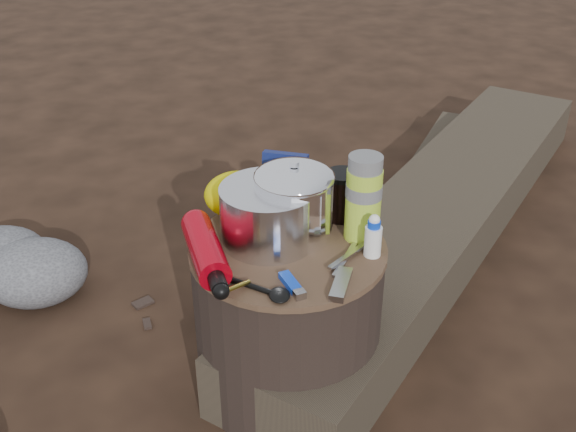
{
  "coord_description": "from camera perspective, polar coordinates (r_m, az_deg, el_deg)",
  "views": [
    {
      "loc": [
        -0.15,
        -1.26,
        1.22
      ],
      "look_at": [
        0.0,
        0.0,
        0.48
      ],
      "focal_mm": 42.62,
      "sensor_mm": 36.0,
      "label": 1
    }
  ],
  "objects": [
    {
      "name": "foil_windscreen",
      "position": [
        1.5,
        -1.64,
        0.14
      ],
      "size": [
        0.21,
        0.21,
        0.13
      ],
      "primitive_type": "cylinder",
      "color": "silver",
      "rests_on": "stump"
    },
    {
      "name": "fuel_bottle",
      "position": [
        1.45,
        -6.91,
        -2.77
      ],
      "size": [
        0.12,
        0.29,
        0.07
      ],
      "primitive_type": null,
      "rotation": [
        0.0,
        0.0,
        0.18
      ],
      "color": "#B30313",
      "rests_on": "stump"
    },
    {
      "name": "stuff_sack",
      "position": [
        1.61,
        -4.2,
        1.8
      ],
      "size": [
        0.16,
        0.13,
        0.11
      ],
      "primitive_type": "ellipsoid",
      "color": "#EFE000",
      "rests_on": "stump"
    },
    {
      "name": "food_pouch",
      "position": [
        1.64,
        -0.28,
        2.97
      ],
      "size": [
        0.11,
        0.06,
        0.14
      ],
      "primitive_type": "cube",
      "rotation": [
        0.0,
        0.0,
        -0.37
      ],
      "color": "navy",
      "rests_on": "stump"
    },
    {
      "name": "travel_mug",
      "position": [
        1.6,
        4.52,
        1.71
      ],
      "size": [
        0.08,
        0.08,
        0.11
      ],
      "primitive_type": "cylinder",
      "color": "black",
      "rests_on": "stump"
    },
    {
      "name": "camping_pot",
      "position": [
        1.51,
        0.51,
        1.25
      ],
      "size": [
        0.17,
        0.17,
        0.17
      ],
      "primitive_type": "cylinder",
      "color": "white",
      "rests_on": "stump"
    },
    {
      "name": "log_small",
      "position": [
        2.48,
        12.02,
        1.57
      ],
      "size": [
        0.91,
        1.3,
        0.11
      ],
      "primitive_type": "cube",
      "rotation": [
        0.0,
        0.0,
        -0.54
      ],
      "color": "#372E23",
      "rests_on": "ground"
    },
    {
      "name": "squeeze_bottle",
      "position": [
        1.47,
        7.12,
        -1.8
      ],
      "size": [
        0.04,
        0.04,
        0.09
      ],
      "primitive_type": "cylinder",
      "color": "white",
      "rests_on": "stump"
    },
    {
      "name": "log_main",
      "position": [
        2.31,
        12.57,
        0.21
      ],
      "size": [
        1.61,
        1.88,
        0.18
      ],
      "primitive_type": "cube",
      "rotation": [
        0.0,
        0.0,
        -0.68
      ],
      "color": "#372E23",
      "rests_on": "ground"
    },
    {
      "name": "pot_grabber",
      "position": [
        1.47,
        4.87,
        -3.42
      ],
      "size": [
        0.12,
        0.14,
        0.01
      ],
      "primitive_type": null,
      "rotation": [
        0.0,
        0.0,
        -0.68
      ],
      "color": "#A5A5AA",
      "rests_on": "stump"
    },
    {
      "name": "ground",
      "position": [
        1.76,
        -0.0,
        -13.62
      ],
      "size": [
        60.0,
        60.0,
        0.0
      ],
      "primitive_type": "plane",
      "color": "black",
      "rests_on": "ground"
    },
    {
      "name": "stump",
      "position": [
        1.63,
        -0.0,
        -8.52
      ],
      "size": [
        0.44,
        0.44,
        0.4
      ],
      "primitive_type": "cylinder",
      "color": "black",
      "rests_on": "ground"
    },
    {
      "name": "lighter",
      "position": [
        1.39,
        0.19,
        -5.56
      ],
      "size": [
        0.05,
        0.09,
        0.02
      ],
      "primitive_type": "cube",
      "rotation": [
        0.0,
        0.0,
        0.3
      ],
      "color": "blue",
      "rests_on": "stump"
    },
    {
      "name": "multitool",
      "position": [
        1.39,
        4.44,
        -5.7
      ],
      "size": [
        0.07,
        0.11,
        0.01
      ],
      "primitive_type": "cube",
      "rotation": [
        0.0,
        0.0,
        -0.38
      ],
      "color": "#A5A5AA",
      "rests_on": "stump"
    },
    {
      "name": "spork",
      "position": [
        1.39,
        -3.55,
        -5.67
      ],
      "size": [
        0.16,
        0.13,
        0.01
      ],
      "primitive_type": null,
      "rotation": [
        0.0,
        0.0,
        0.95
      ],
      "color": "black",
      "rests_on": "stump"
    },
    {
      "name": "thermos",
      "position": [
        1.51,
        6.31,
        1.48
      ],
      "size": [
        0.08,
        0.08,
        0.2
      ],
      "primitive_type": "cylinder",
      "color": "#B4DB33",
      "rests_on": "stump"
    }
  ]
}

